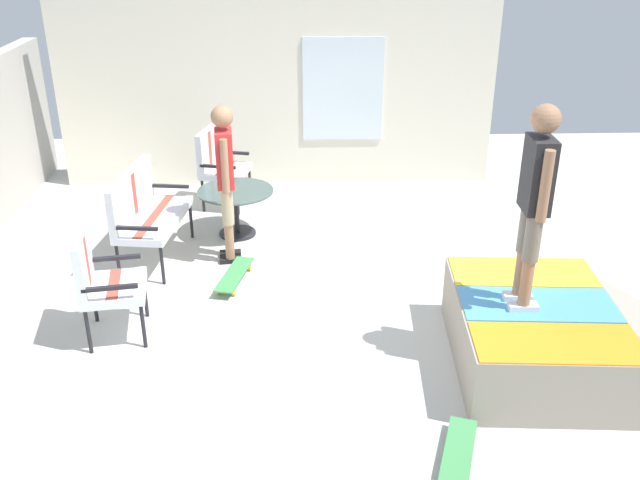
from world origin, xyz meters
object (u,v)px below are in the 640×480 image
object	(u,v)px
person_watching	(225,172)
skateboard_by_bench	(234,275)
person_skater	(535,194)
skate_ramp	(538,334)
patio_table	(236,203)
skateboard_spare	(458,456)
patio_chair_by_wall	(99,276)
patio_chair_near_house	(217,161)
patio_bench	(144,207)

from	to	relation	value
person_watching	skateboard_by_bench	distance (m)	1.10
person_skater	skate_ramp	bearing A→B (deg)	-91.10
skate_ramp	person_watching	xyz separation A→B (m)	(2.11, 2.79, 0.74)
patio_table	skateboard_spare	bearing A→B (deg)	-155.44
person_watching	skateboard_by_bench	size ratio (longest dim) A/B	2.13
patio_table	skateboard_spare	size ratio (longest dim) A/B	1.10
skate_ramp	patio_chair_by_wall	xyz separation A→B (m)	(0.58, 3.80, 0.32)
patio_chair_near_house	skateboard_spare	world-z (taller)	patio_chair_near_house
patio_chair_by_wall	patio_table	distance (m)	2.44
person_watching	skateboard_spare	world-z (taller)	person_watching
patio_chair_near_house	person_watching	world-z (taller)	person_watching
patio_chair_by_wall	skateboard_by_bench	bearing A→B (deg)	-48.29
skate_ramp	patio_table	world-z (taller)	skate_ramp
skateboard_spare	skateboard_by_bench	bearing A→B (deg)	32.55
person_watching	skate_ramp	bearing A→B (deg)	-127.14
patio_chair_by_wall	patio_table	bearing A→B (deg)	-25.39
skate_ramp	skateboard_by_bench	bearing A→B (deg)	60.05
skate_ramp	person_skater	size ratio (longest dim) A/B	1.30
patio_bench	person_watching	distance (m)	1.01
person_watching	patio_bench	bearing A→B (deg)	86.43
patio_bench	patio_chair_near_house	size ratio (longest dim) A/B	1.28
skate_ramp	patio_chair_by_wall	size ratio (longest dim) A/B	2.15
patio_table	skateboard_by_bench	distance (m)	1.26
patio_chair_near_house	skateboard_spare	size ratio (longest dim) A/B	1.24
patio_table	skateboard_by_bench	xyz separation A→B (m)	(-1.22, -0.05, -0.32)
patio_table	skateboard_spare	world-z (taller)	patio_table
skate_ramp	patio_chair_by_wall	bearing A→B (deg)	81.34
person_watching	skateboard_spare	distance (m)	3.93
patio_bench	skateboard_by_bench	xyz separation A→B (m)	(-0.61, -1.01, -0.53)
patio_chair_by_wall	skateboard_by_bench	distance (m)	1.56
patio_chair_by_wall	person_watching	xyz separation A→B (m)	(1.53, -1.01, 0.42)
skate_ramp	patio_chair_near_house	world-z (taller)	patio_chair_near_house
patio_chair_by_wall	person_skater	world-z (taller)	person_skater
patio_bench	patio_table	bearing A→B (deg)	-57.71
patio_table	person_skater	world-z (taller)	person_skater
patio_chair_by_wall	person_skater	distance (m)	3.78
patio_table	person_skater	xyz separation A→B (m)	(-2.77, -2.57, 1.17)
patio_table	person_watching	world-z (taller)	person_watching
patio_bench	person_skater	distance (m)	4.24
patio_chair_by_wall	skateboard_spare	distance (m)	3.42
patio_bench	skateboard_spare	distance (m)	4.41
patio_bench	person_watching	size ratio (longest dim) A/B	0.75
patio_bench	person_watching	bearing A→B (deg)	-93.57
patio_chair_near_house	person_skater	size ratio (longest dim) A/B	0.60
patio_bench	patio_chair_by_wall	distance (m)	1.59
patio_chair_near_house	patio_table	world-z (taller)	patio_chair_near_house
patio_chair_near_house	patio_table	bearing A→B (deg)	-162.33
patio_chair_near_house	skateboard_by_bench	world-z (taller)	patio_chair_near_house
person_watching	skateboard_by_bench	world-z (taller)	person_watching
skate_ramp	person_skater	bearing A→B (deg)	88.90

